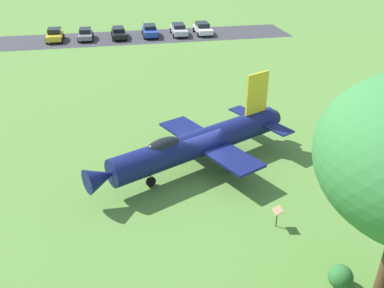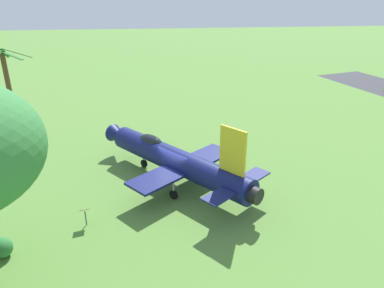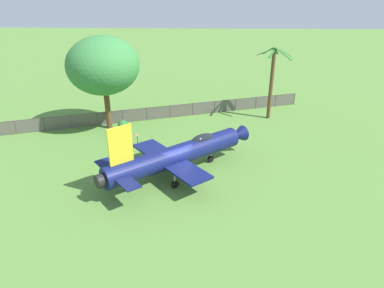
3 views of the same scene
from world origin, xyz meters
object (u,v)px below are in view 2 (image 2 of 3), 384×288
palm_tree (10,93)px  shrub_near_fence (2,248)px  info_plaque (85,212)px  display_jet (173,159)px

palm_tree → shrub_near_fence: 16.79m
shrub_near_fence → info_plaque: 4.39m
shrub_near_fence → info_plaque: bearing=-59.6°
palm_tree → shrub_near_fence: bearing=-165.7°
display_jet → info_plaque: size_ratio=10.69×
display_jet → shrub_near_fence: (-6.62, 9.11, -1.26)m
shrub_near_fence → info_plaque: size_ratio=0.92×
palm_tree → info_plaque: 16.09m
info_plaque → palm_tree: bearing=29.8°
palm_tree → info_plaque: size_ratio=6.93×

